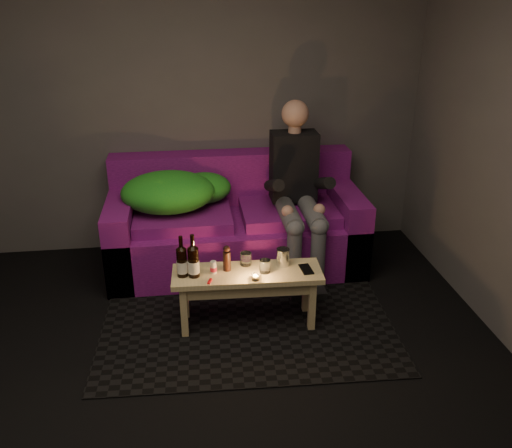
# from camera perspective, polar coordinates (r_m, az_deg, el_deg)

# --- Properties ---
(floor) EXTENTS (4.50, 4.50, 0.00)m
(floor) POSITION_cam_1_polar(r_m,az_deg,el_deg) (3.29, -4.58, -19.05)
(floor) COLOR black
(floor) RESTS_ON ground
(room) EXTENTS (4.50, 4.50, 4.50)m
(room) POSITION_cam_1_polar(r_m,az_deg,el_deg) (2.94, -6.19, 12.06)
(room) COLOR silver
(room) RESTS_ON ground
(rug) EXTENTS (2.12, 1.58, 0.01)m
(rug) POSITION_cam_1_polar(r_m,az_deg,el_deg) (4.01, -0.98, -9.91)
(rug) COLOR black
(rug) RESTS_ON floor
(sofa) EXTENTS (2.10, 0.94, 0.90)m
(sofa) POSITION_cam_1_polar(r_m,az_deg,el_deg) (4.66, -2.19, -0.30)
(sofa) COLOR #5A0D61
(sofa) RESTS_ON floor
(green_blanket) EXTENTS (0.92, 0.63, 0.31)m
(green_blanket) POSITION_cam_1_polar(r_m,az_deg,el_deg) (4.50, -8.61, 3.41)
(green_blanket) COLOR #198D26
(green_blanket) RESTS_ON sofa
(person) EXTENTS (0.38, 0.87, 1.40)m
(person) POSITION_cam_1_polar(r_m,az_deg,el_deg) (4.42, 4.36, 3.86)
(person) COLOR black
(person) RESTS_ON sofa
(coffee_table) EXTENTS (1.05, 0.37, 0.42)m
(coffee_table) POSITION_cam_1_polar(r_m,az_deg,el_deg) (3.79, -0.93, -6.03)
(coffee_table) COLOR tan
(coffee_table) RESTS_ON rug
(beer_bottle_a) EXTENTS (0.08, 0.08, 0.30)m
(beer_bottle_a) POSITION_cam_1_polar(r_m,az_deg,el_deg) (3.68, -7.80, -3.93)
(beer_bottle_a) COLOR black
(beer_bottle_a) RESTS_ON coffee_table
(beer_bottle_b) EXTENTS (0.08, 0.08, 0.31)m
(beer_bottle_b) POSITION_cam_1_polar(r_m,az_deg,el_deg) (3.67, -6.61, -3.92)
(beer_bottle_b) COLOR black
(beer_bottle_b) RESTS_ON coffee_table
(salt_shaker) EXTENTS (0.05, 0.05, 0.09)m
(salt_shaker) POSITION_cam_1_polar(r_m,az_deg,el_deg) (3.73, -4.50, -4.56)
(salt_shaker) COLOR silver
(salt_shaker) RESTS_ON coffee_table
(pepper_mill) EXTENTS (0.06, 0.06, 0.14)m
(pepper_mill) POSITION_cam_1_polar(r_m,az_deg,el_deg) (3.74, -3.09, -3.92)
(pepper_mill) COLOR black
(pepper_mill) RESTS_ON coffee_table
(tumbler_back) EXTENTS (0.08, 0.08, 0.09)m
(tumbler_back) POSITION_cam_1_polar(r_m,az_deg,el_deg) (3.82, -1.07, -3.68)
(tumbler_back) COLOR white
(tumbler_back) RESTS_ON coffee_table
(tealight) EXTENTS (0.05, 0.05, 0.04)m
(tealight) POSITION_cam_1_polar(r_m,az_deg,el_deg) (3.64, -0.06, -5.61)
(tealight) COLOR white
(tealight) RESTS_ON coffee_table
(tumbler_front) EXTENTS (0.07, 0.07, 0.09)m
(tumbler_front) POSITION_cam_1_polar(r_m,az_deg,el_deg) (3.73, 0.95, -4.45)
(tumbler_front) COLOR white
(tumbler_front) RESTS_ON coffee_table
(steel_cup) EXTENTS (0.11, 0.11, 0.13)m
(steel_cup) POSITION_cam_1_polar(r_m,az_deg,el_deg) (3.81, 2.85, -3.50)
(steel_cup) COLOR silver
(steel_cup) RESTS_ON coffee_table
(smartphone) EXTENTS (0.08, 0.15, 0.01)m
(smartphone) POSITION_cam_1_polar(r_m,az_deg,el_deg) (3.79, 5.30, -4.76)
(smartphone) COLOR black
(smartphone) RESTS_ON coffee_table
(red_lighter) EXTENTS (0.04, 0.07, 0.01)m
(red_lighter) POSITION_cam_1_polar(r_m,az_deg,el_deg) (3.64, -4.89, -6.02)
(red_lighter) COLOR red
(red_lighter) RESTS_ON coffee_table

